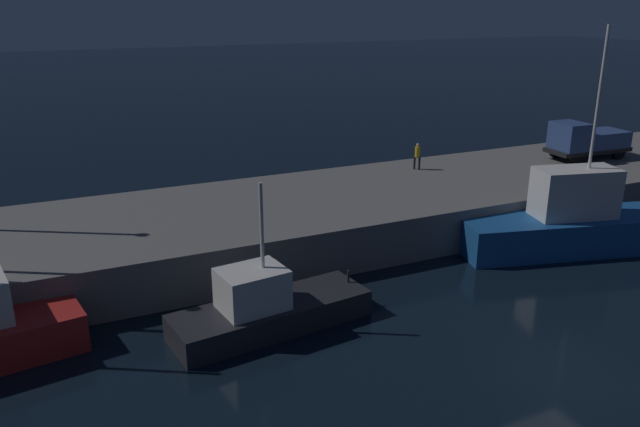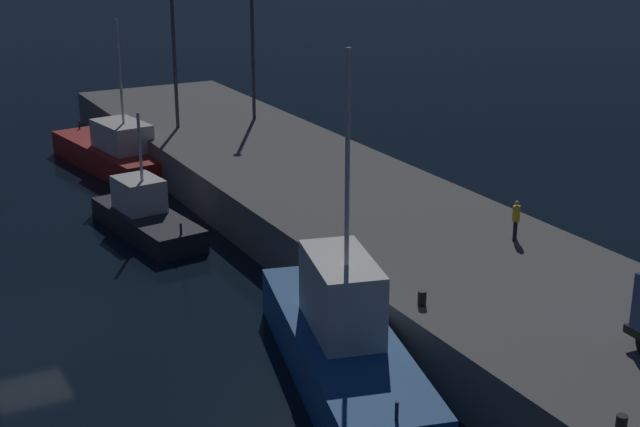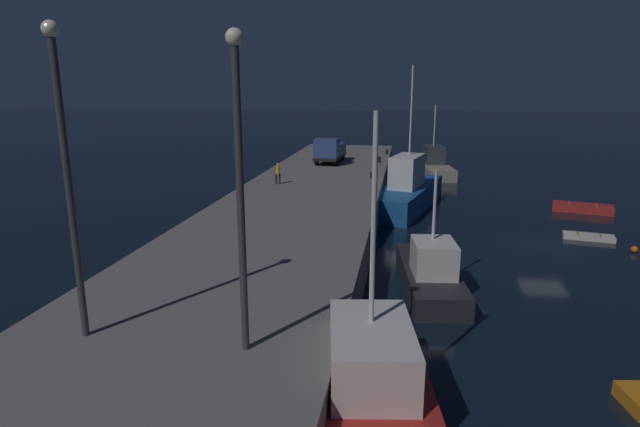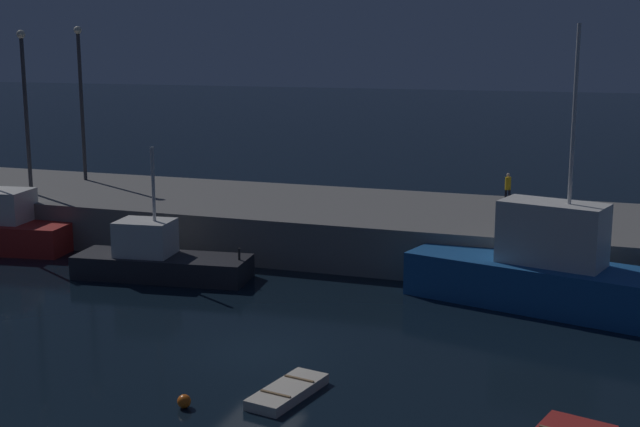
{
  "view_description": "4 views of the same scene",
  "coord_description": "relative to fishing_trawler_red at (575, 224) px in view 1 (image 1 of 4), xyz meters",
  "views": [
    {
      "loc": [
        -14.7,
        -12.78,
        11.48
      ],
      "look_at": [
        -2.84,
        12.64,
        2.06
      ],
      "focal_mm": 35.58,
      "sensor_mm": 36.0,
      "label": 1
    },
    {
      "loc": [
        30.97,
        -4.69,
        14.22
      ],
      "look_at": [
        -3.47,
        13.76,
        1.09
      ],
      "focal_mm": 51.41,
      "sensor_mm": 36.0,
      "label": 2
    },
    {
      "loc": [
        -30.72,
        8.27,
        9.19
      ],
      "look_at": [
        0.2,
        13.37,
        1.43
      ],
      "focal_mm": 29.39,
      "sensor_mm": 36.0,
      "label": 3
    },
    {
      "loc": [
        10.6,
        -24.18,
        9.83
      ],
      "look_at": [
        -2.65,
        13.46,
        1.91
      ],
      "focal_mm": 48.26,
      "sensor_mm": 36.0,
      "label": 4
    }
  ],
  "objects": [
    {
      "name": "fishing_trawler_red",
      "position": [
        0.0,
        0.0,
        0.0
      ],
      "size": [
        11.78,
        5.78,
        10.52
      ],
      "color": "#195193",
      "rests_on": "ground"
    },
    {
      "name": "utility_truck",
      "position": [
        7.89,
        7.06,
        2.01
      ],
      "size": [
        5.31,
        2.38,
        2.35
      ],
      "color": "black",
      "rests_on": "pier_quay"
    },
    {
      "name": "ground_plane",
      "position": [
        -8.61,
        -8.1,
        -1.31
      ],
      "size": [
        320.0,
        320.0,
        0.0
      ],
      "primitive_type": "plane",
      "color": "black"
    },
    {
      "name": "pier_quay",
      "position": [
        -8.61,
        6.71,
        -0.23
      ],
      "size": [
        62.56,
        9.81,
        2.16
      ],
      "color": "slate",
      "rests_on": "ground"
    },
    {
      "name": "bollard_east",
      "position": [
        0.36,
        2.69,
        1.1
      ],
      "size": [
        0.28,
        0.28,
        0.49
      ],
      "primitive_type": "cylinder",
      "color": "black",
      "rests_on": "pier_quay"
    },
    {
      "name": "dockworker",
      "position": [
        -3.02,
        9.24,
        1.73
      ],
      "size": [
        0.4,
        0.4,
        1.55
      ],
      "color": "black",
      "rests_on": "pier_quay"
    },
    {
      "name": "fishing_boat_orange",
      "position": [
        -16.27,
        -1.15,
        -0.48
      ],
      "size": [
        7.67,
        3.22,
        5.6
      ],
      "color": "#232328",
      "rests_on": "ground"
    }
  ]
}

